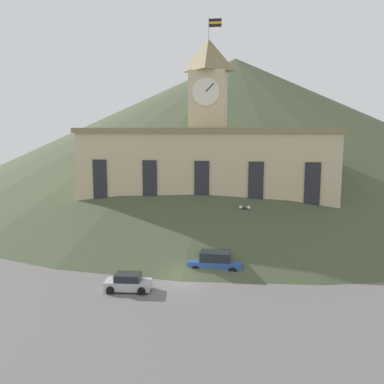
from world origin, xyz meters
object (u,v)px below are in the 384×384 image
Objects in this scene: street_lamp_center at (244,218)px; car_green_wagon at (73,247)px; car_red_sedan at (278,263)px; car_blue_van at (215,263)px; street_lamp_left at (152,219)px; car_silver_hatch at (128,283)px; pedestrian at (242,249)px.

car_green_wagon is (-18.66, -4.18, -3.04)m from street_lamp_center.
car_blue_van reaches higher than car_red_sedan.
car_silver_hatch is at bearing -83.29° from street_lamp_left.
car_green_wagon is 2.73× the size of pedestrian.
car_red_sedan is (12.73, 7.83, -0.02)m from car_silver_hatch.
car_red_sedan is 4.94m from pedestrian.
street_lamp_left is at bearing -152.95° from car_green_wagon.
car_silver_hatch is 0.78× the size of car_blue_van.
street_lamp_center reaches higher than car_blue_van.
pedestrian is at bearing -14.08° from street_lamp_left.
car_blue_van is at bearing -106.26° from street_lamp_center.
street_lamp_center reaches higher than car_green_wagon.
street_lamp_center reaches higher than car_silver_hatch.
car_silver_hatch is 0.91× the size of car_red_sedan.
street_lamp_left is at bearing 135.05° from pedestrian.
street_lamp_center reaches higher than street_lamp_left.
car_green_wagon is at bearing 128.92° from car_silver_hatch.
car_red_sedan is at bearing -73.45° from pedestrian.
car_green_wagon is at bearing -167.37° from street_lamp_center.
car_blue_van is 5.86m from pedestrian.
car_silver_hatch is (-9.12, -13.86, -3.06)m from street_lamp_center.
street_lamp_center is (10.75, 0.00, 0.53)m from street_lamp_left.
car_silver_hatch is 14.41m from pedestrian.
car_blue_van is (6.76, 5.79, 0.27)m from car_silver_hatch.
car_red_sedan is 6.31m from car_blue_van.
car_blue_van reaches higher than car_green_wagon.
car_red_sedan is 22.35m from car_green_wagon.
car_silver_hatch is 8.91m from car_blue_van.
pedestrian is (-0.02, -2.69, -2.83)m from street_lamp_center.
street_lamp_center reaches higher than pedestrian.
pedestrian is at bearing -115.29° from car_blue_van.
pedestrian is (18.64, 1.49, 0.21)m from car_green_wagon.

